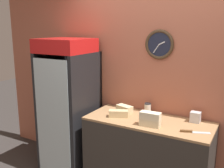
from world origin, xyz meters
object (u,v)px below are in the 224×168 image
Objects in this scene: chefs_knife at (191,132)px; beverage_cooler at (71,100)px; sandwich_stack_middle at (150,116)px; condiment_jar at (148,108)px; sandwich_flat_left at (118,114)px; sandwich_flat_right at (125,109)px; napkin_dispenser at (195,117)px; sandwich_stack_bottom at (150,123)px.

beverage_cooler is at bearing 175.54° from chefs_knife.
condiment_jar is (-0.19, 0.40, -0.06)m from sandwich_stack_middle.
sandwich_flat_left is 0.21m from sandwich_flat_right.
condiment_jar is 0.60m from napkin_dispenser.
sandwich_flat_right is 0.29m from condiment_jar.
sandwich_flat_left is at bearing -127.43° from condiment_jar.
beverage_cooler is at bearing -170.74° from sandwich_flat_right.
sandwich_flat_left is 0.88m from napkin_dispenser.
napkin_dispenser is at bearing 41.93° from sandwich_stack_bottom.
sandwich_flat_right is 0.93m from chefs_knife.
sandwich_stack_middle is at bearing -7.98° from beverage_cooler.
beverage_cooler is 0.79m from sandwich_flat_left.
sandwich_stack_middle reaches higher than condiment_jar.
napkin_dispenser is at bearing 18.34° from sandwich_flat_left.
sandwich_stack_middle is (-0.00, 0.00, 0.08)m from sandwich_stack_bottom.
sandwich_flat_right is at bearing 147.36° from sandwich_stack_middle.
sandwich_stack_middle is 0.45m from sandwich_flat_left.
condiment_jar is (0.24, 0.32, 0.02)m from sandwich_flat_left.
beverage_cooler is 1.24m from sandwich_stack_bottom.
chefs_knife is at bearing 5.61° from sandwich_stack_bottom.
sandwich_flat_left is (0.79, -0.09, -0.04)m from beverage_cooler.
condiment_jar is at bearing 52.57° from sandwich_flat_left.
sandwich_stack_middle is 1.81× the size of condiment_jar.
sandwich_stack_bottom reaches higher than chefs_knife.
sandwich_stack_bottom is 1.89× the size of napkin_dispenser.
sandwich_flat_left is at bearing -82.90° from sandwich_flat_right.
beverage_cooler reaches higher than sandwich_stack_bottom.
condiment_jar is at bearing 150.04° from chefs_knife.
sandwich_flat_left is (-0.44, 0.08, -0.08)m from sandwich_stack_middle.
condiment_jar reaches higher than sandwich_flat_left.
sandwich_stack_middle is (1.22, -0.17, 0.04)m from beverage_cooler.
sandwich_flat_left is at bearing 169.08° from sandwich_stack_bottom.
sandwich_stack_middle is 0.93× the size of sandwich_flat_left.
sandwich_stack_bottom is 0.44m from sandwich_flat_left.
sandwich_flat_right reaches higher than sandwich_stack_bottom.
sandwich_stack_bottom is at bearing -7.98° from beverage_cooler.
sandwich_stack_bottom is at bearing 0.00° from sandwich_stack_middle.
sandwich_stack_middle is at bearing -64.51° from condiment_jar.
beverage_cooler is at bearing -167.39° from condiment_jar.
sandwich_stack_middle is 0.99× the size of sandwich_flat_right.
chefs_knife is at bearing -29.96° from condiment_jar.
sandwich_flat_left is 1.95× the size of condiment_jar.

